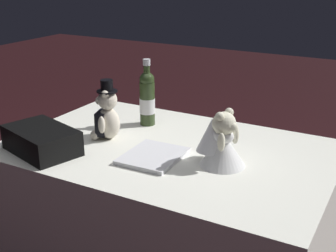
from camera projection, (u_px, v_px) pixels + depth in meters
reception_table at (168, 220)px, 2.09m from camera, size 1.41×0.92×0.73m
teddy_bear_groom at (106, 116)px, 2.04m from camera, size 0.14×0.14×0.28m
teddy_bear_bride at (220, 141)px, 1.78m from camera, size 0.23×0.18×0.23m
champagne_bottle at (147, 98)px, 2.21m from camera, size 0.08×0.08×0.33m
signing_pen at (226, 129)px, 2.17m from camera, size 0.14×0.06×0.01m
gift_case_black at (42, 140)px, 1.91m from camera, size 0.37×0.29×0.11m
guestbook at (153, 156)px, 1.86m from camera, size 0.23×0.27×0.02m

